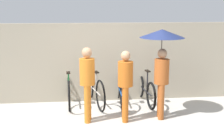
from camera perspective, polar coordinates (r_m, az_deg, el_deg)
ground_plane at (r=6.36m, az=0.62°, el=-11.14°), size 30.00×30.00×0.00m
back_wall at (r=8.07m, az=-1.12°, el=1.44°), size 10.05×0.12×2.02m
parked_bicycle_0 at (r=7.89m, az=-7.91°, el=-3.59°), size 0.44×1.72×1.04m
parked_bicycle_1 at (r=7.84m, az=-3.22°, el=-3.51°), size 0.54×1.82×1.00m
parked_bicycle_2 at (r=7.88m, az=1.48°, el=-3.62°), size 0.44×1.67×1.08m
parked_bicycle_3 at (r=7.99m, az=6.05°, el=-3.56°), size 0.44×1.68×1.04m
pedestrian_leading at (r=6.60m, az=-4.54°, el=-1.67°), size 0.32×0.32×1.62m
pedestrian_center at (r=6.63m, az=2.46°, el=-2.04°), size 0.32×0.32×1.54m
pedestrian_trailing at (r=6.83m, az=9.11°, el=3.79°), size 0.98×0.98×1.96m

